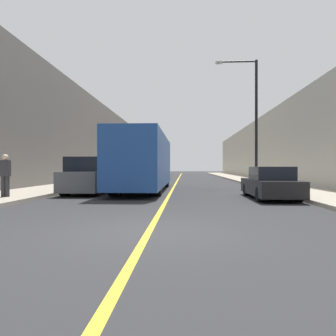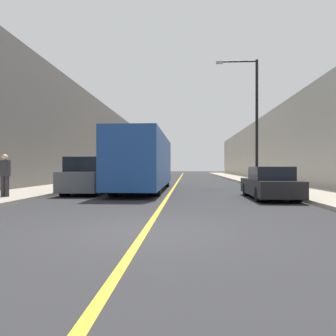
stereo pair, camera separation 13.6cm
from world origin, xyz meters
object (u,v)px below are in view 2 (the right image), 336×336
at_px(car_right_near, 270,184).
at_px(pedestrian, 5,175).
at_px(parked_suv_left, 89,177).
at_px(street_lamp_right, 253,114).
at_px(bus, 144,161).

distance_m(car_right_near, pedestrian, 11.65).
xyz_separation_m(parked_suv_left, street_lamp_right, (10.03, 6.91, 4.38)).
xyz_separation_m(bus, parked_suv_left, (-2.66, -2.52, -0.87)).
bearing_deg(car_right_near, bus, 143.15).
height_order(bus, pedestrian, bus).
height_order(parked_suv_left, car_right_near, parked_suv_left).
xyz_separation_m(parked_suv_left, pedestrian, (-2.64, -3.40, 0.20)).
bearing_deg(parked_suv_left, pedestrian, -127.85).
bearing_deg(pedestrian, bus, 48.15).
xyz_separation_m(street_lamp_right, pedestrian, (-12.67, -10.31, -4.18)).
relative_size(car_right_near, pedestrian, 2.54).
bearing_deg(car_right_near, pedestrian, -174.05).
bearing_deg(street_lamp_right, car_right_near, -96.80).
bearing_deg(bus, car_right_near, -36.85).
xyz_separation_m(bus, car_right_near, (6.28, -4.71, -1.11)).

